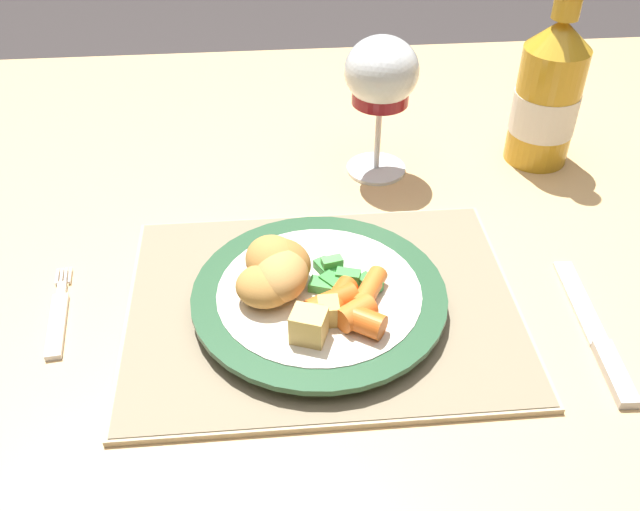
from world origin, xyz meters
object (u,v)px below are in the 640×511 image
object	(u,v)px
dinner_plate	(319,298)
table_knife	(599,340)
bottle	(548,92)
dining_table	(297,276)
wine_glass	(381,78)
fork	(58,318)

from	to	relation	value
dinner_plate	table_knife	size ratio (longest dim) A/B	1.27
dinner_plate	bottle	xyz separation A→B (m)	(0.29, 0.25, 0.07)
dining_table	bottle	size ratio (longest dim) A/B	6.53
dining_table	wine_glass	xyz separation A→B (m)	(0.10, 0.10, 0.20)
dinner_plate	wine_glass	xyz separation A→B (m)	(0.09, 0.24, 0.10)
table_knife	fork	bearing A→B (deg)	171.59
dinner_plate	fork	distance (m)	0.24
wine_glass	bottle	distance (m)	0.20
dinner_plate	fork	xyz separation A→B (m)	(-0.24, 0.01, -0.01)
dinner_plate	bottle	distance (m)	0.39
fork	wine_glass	bearing A→B (deg)	34.77
dinner_plate	wine_glass	size ratio (longest dim) A/B	1.42
dining_table	table_knife	world-z (taller)	table_knife
fork	table_knife	distance (m)	0.49
wine_glass	bottle	xyz separation A→B (m)	(0.20, 0.01, -0.03)
dinner_plate	table_knife	xyz separation A→B (m)	(0.24, -0.06, -0.01)
dinner_plate	fork	size ratio (longest dim) A/B	1.91
dinner_plate	table_knife	world-z (taller)	dinner_plate
dining_table	dinner_plate	bearing A→B (deg)	-84.46
dinner_plate	bottle	world-z (taller)	bottle
wine_glass	dinner_plate	bearing A→B (deg)	-110.49
dinner_plate	wine_glass	world-z (taller)	wine_glass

